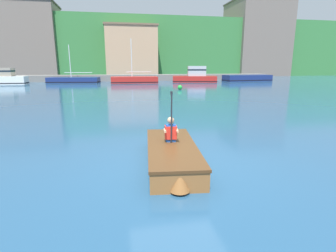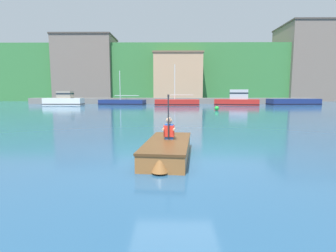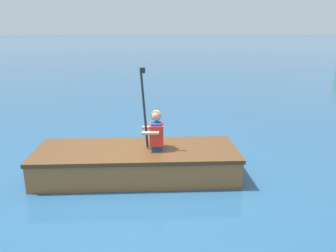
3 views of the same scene
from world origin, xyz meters
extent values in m
plane|color=navy|center=(0.00, 0.00, 0.00)|extent=(300.00, 300.00, 0.00)
cube|color=#387A3D|center=(0.00, 56.18, 5.79)|extent=(120.00, 20.00, 11.57)
cube|color=#75665B|center=(-17.98, 49.46, 6.54)|extent=(11.78, 8.29, 13.09)
cube|color=#463D37|center=(-17.98, 49.46, 13.24)|extent=(12.08, 8.59, 0.30)
cube|color=tan|center=(1.27, 47.52, 4.52)|extent=(9.16, 11.09, 9.04)
cube|color=brown|center=(1.27, 47.52, 9.19)|extent=(9.46, 11.39, 0.30)
cube|color=#75665B|center=(29.36, 50.96, 7.83)|extent=(11.35, 11.24, 15.66)
cube|color=#463D37|center=(29.36, 50.96, 15.81)|extent=(11.65, 11.54, 0.30)
cube|color=slate|center=(0.00, 34.39, 0.45)|extent=(44.13, 2.40, 0.90)
cube|color=navy|center=(17.41, 30.62, 0.44)|extent=(7.25, 3.08, 0.88)
cube|color=black|center=(17.41, 30.62, 0.15)|extent=(7.29, 3.12, 0.10)
cube|color=navy|center=(-7.17, 31.32, 0.36)|extent=(6.81, 3.17, 0.72)
cube|color=black|center=(-7.17, 31.32, 0.13)|extent=(6.86, 3.22, 0.10)
cylinder|color=silver|center=(-7.49, 31.37, 2.80)|extent=(0.10, 0.10, 4.16)
cylinder|color=silver|center=(-6.52, 31.23, 1.32)|extent=(3.59, 0.55, 0.07)
cube|color=red|center=(9.00, 29.58, 0.42)|extent=(6.24, 3.24, 0.84)
cube|color=black|center=(9.00, 29.58, 0.15)|extent=(6.29, 3.29, 0.10)
cube|color=#B2B2B7|center=(9.30, 29.52, 1.51)|extent=(2.70, 2.12, 1.34)
cube|color=#19232D|center=(9.30, 29.52, 1.67)|extent=(2.72, 2.15, 0.20)
cube|color=white|center=(-15.13, 29.66, 0.49)|extent=(5.29, 1.87, 0.99)
cube|color=black|center=(-15.13, 29.66, 0.17)|extent=(5.34, 1.91, 0.10)
cube|color=gray|center=(-14.87, 29.66, 1.47)|extent=(1.95, 1.47, 0.97)
cube|color=#19232D|center=(-14.87, 29.66, 1.59)|extent=(1.97, 1.49, 0.20)
cube|color=red|center=(0.75, 29.22, 0.42)|extent=(6.04, 2.01, 0.83)
cube|color=black|center=(0.75, 29.22, 0.15)|extent=(6.08, 2.05, 0.10)
cylinder|color=silver|center=(0.44, 29.22, 3.21)|extent=(0.10, 0.10, 4.75)
cylinder|color=silver|center=(1.35, 29.21, 1.43)|extent=(3.31, 0.11, 0.07)
cube|color=#935B2D|center=(-0.19, 0.04, 0.23)|extent=(1.43, 3.22, 0.46)
cube|color=#513219|center=(-0.19, 0.04, 0.43)|extent=(1.47, 3.27, 0.06)
cube|color=#513219|center=(-0.19, 0.04, 0.42)|extent=(1.18, 2.77, 0.02)
cone|color=#935B2D|center=(-0.35, -1.45, 0.25)|extent=(0.43, 0.43, 0.41)
cube|color=#935B2D|center=(-0.17, 0.28, 0.41)|extent=(1.06, 0.27, 0.03)
cube|color=#1E4CA5|center=(-0.16, 0.36, 0.67)|extent=(0.26, 0.18, 0.43)
cube|color=red|center=(-0.16, 0.36, 0.69)|extent=(0.31, 0.24, 0.32)
sphere|color=tan|center=(-0.16, 0.36, 0.99)|extent=(0.17, 0.17, 0.17)
cylinder|color=tan|center=(-0.32, 0.28, 0.76)|extent=(0.08, 0.26, 0.06)
cylinder|color=tan|center=(-0.02, 0.25, 0.76)|extent=(0.08, 0.26, 0.06)
cylinder|color=#232328|center=(-0.18, 0.18, 1.10)|extent=(0.05, 0.12, 1.24)
cylinder|color=black|center=(-0.18, 0.18, 1.68)|extent=(0.05, 0.05, 0.08)
sphere|color=green|center=(4.45, 18.93, 0.22)|extent=(0.44, 0.44, 0.44)
cylinder|color=black|center=(4.45, 18.93, 0.58)|extent=(0.04, 0.04, 0.28)
camera|label=1|loc=(-1.39, -5.79, 2.31)|focal=28.00mm
camera|label=2|loc=(-0.12, -7.03, 1.78)|focal=28.00mm
camera|label=3|loc=(4.66, -0.20, 2.25)|focal=35.00mm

